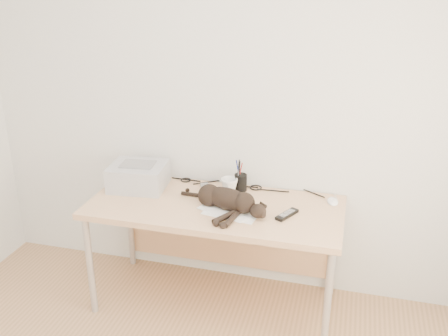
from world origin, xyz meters
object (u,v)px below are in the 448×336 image
(printer, at_px, (139,176))
(mug, at_px, (229,186))
(pen_cup, at_px, (241,182))
(desk, at_px, (219,217))
(cat, at_px, (225,200))
(mouse, at_px, (333,200))

(printer, bearing_deg, mug, 6.24)
(pen_cup, bearing_deg, desk, -122.73)
(pen_cup, bearing_deg, cat, -95.89)
(desk, distance_m, mug, 0.22)
(mouse, bearing_deg, desk, 179.55)
(printer, xyz_separation_m, mug, (0.61, 0.07, -0.03))
(mug, distance_m, pen_cup, 0.09)
(desk, distance_m, printer, 0.61)
(desk, xyz_separation_m, mouse, (0.72, 0.14, 0.15))
(cat, distance_m, pen_cup, 0.30)
(mug, bearing_deg, cat, -82.13)
(cat, relative_size, mug, 5.46)
(desk, xyz_separation_m, cat, (0.08, -0.13, 0.20))
(mug, relative_size, pen_cup, 0.52)
(desk, bearing_deg, mug, 67.08)
(desk, bearing_deg, pen_cup, 57.27)
(printer, height_order, mouse, printer)
(desk, distance_m, cat, 0.25)
(pen_cup, xyz_separation_m, mouse, (0.61, -0.03, -0.04))
(desk, bearing_deg, mouse, 10.94)
(desk, xyz_separation_m, mug, (0.04, 0.11, 0.19))
(desk, height_order, cat, cat)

